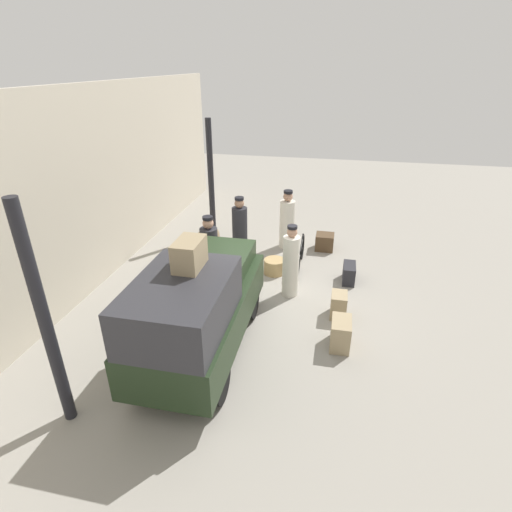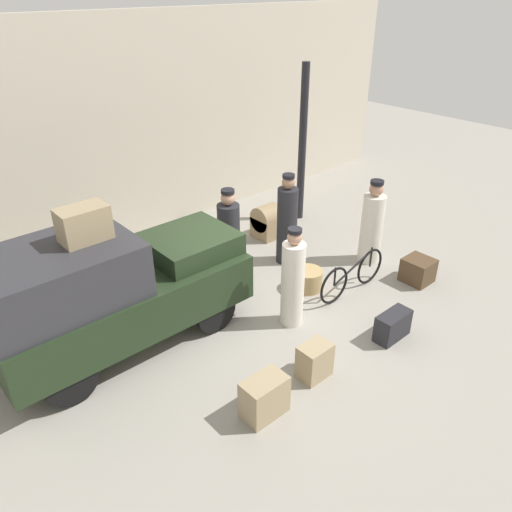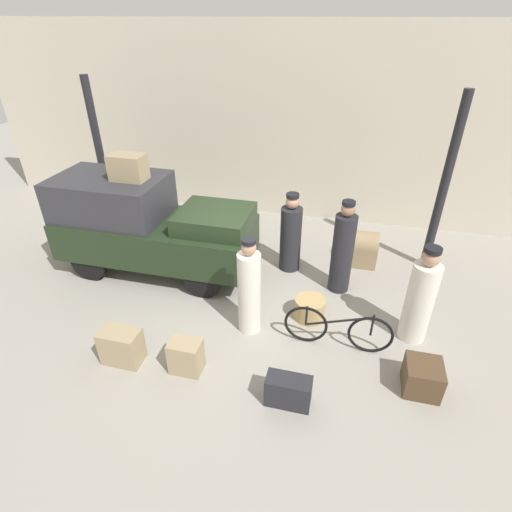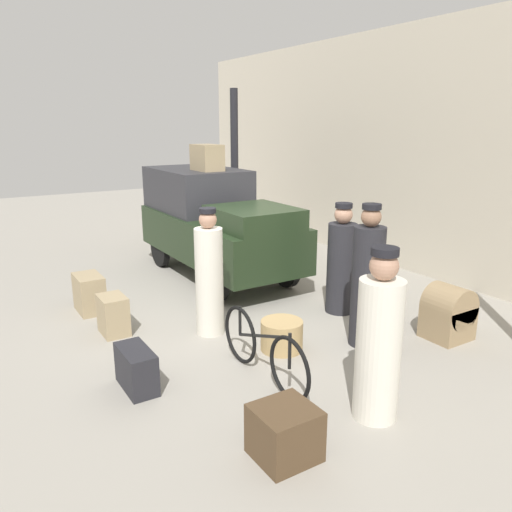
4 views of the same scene
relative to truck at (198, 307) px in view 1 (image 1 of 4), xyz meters
The scene contains 17 objects.
ground_plane 2.49m from the truck, 19.05° to the right, with size 30.00×30.00×0.00m, color gray.
station_building_facade 4.15m from the truck, 57.15° to the left, with size 16.00×0.15×4.50m.
canopy_pillar_left 2.45m from the truck, 140.54° to the left, with size 0.17×0.17×3.50m.
canopy_pillar_right 5.76m from the truck, 15.07° to the left, with size 0.17×0.17×3.50m.
truck is the anchor object (origin of this frame).
bicycle 4.19m from the truck, 19.97° to the right, with size 1.69×0.04×0.73m.
wicker_basket 3.57m from the truck, 13.39° to the right, with size 0.53×0.53×0.38m.
porter_lifting_near_truck 2.86m from the truck, 14.11° to the left, with size 0.42×0.42×1.66m.
porter_carrying_trunk 3.82m from the truck, ahead, with size 0.40×0.40×1.83m.
conductor_in_dark_uniform 2.78m from the truck, 28.58° to the right, with size 0.37×0.37×1.72m.
porter_standing_middle 5.15m from the truck, ahead, with size 0.43×0.43×1.70m.
trunk_umber_medium 2.72m from the truck, 73.18° to the right, with size 0.59×0.37×0.57m.
suitcase_small_leather 3.12m from the truck, 54.14° to the right, with size 0.47×0.33×0.53m.
suitcase_tan_flat 4.34m from the truck, 38.66° to the right, with size 0.61×0.29×0.45m.
trunk_wicker_pale 4.48m from the truck, 16.40° to the left, with size 0.51×0.55×0.73m.
suitcase_black_upright 5.54m from the truck, 21.19° to the right, with size 0.49×0.51×0.46m.
trunk_on_truck_roof 1.15m from the truck, behind, with size 0.65×0.40×0.47m.
Camera 1 is at (-7.70, -1.46, 4.90)m, focal length 28.00 mm.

